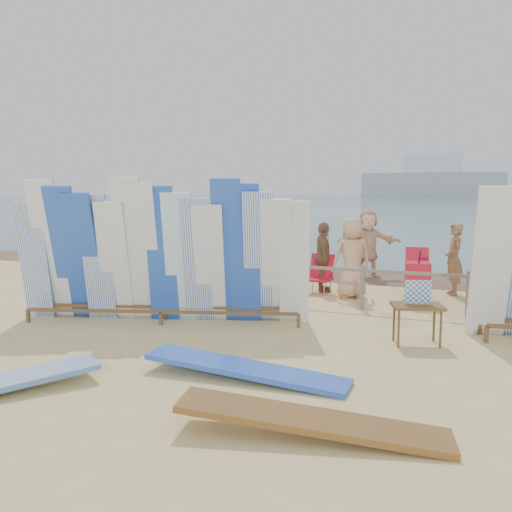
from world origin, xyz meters
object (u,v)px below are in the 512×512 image
at_px(vendor_table, 417,323).
at_px(flat_board_c, 312,436).
at_px(beachgoer_5, 368,243).
at_px(beachgoer_4, 323,257).
at_px(beachgoer_1, 204,246).
at_px(beachgoer_2, 182,251).
at_px(beachgoer_7, 454,259).
at_px(beach_chair_left, 288,282).
at_px(beach_chair_right, 319,282).
at_px(beachgoer_3, 228,251).
at_px(stroller, 417,281).
at_px(flat_board_d, 246,378).
at_px(beachgoer_0, 170,249).
at_px(beachgoer_11, 237,241).
at_px(main_surfboard_rack, 162,258).
at_px(beachgoer_6, 352,258).
at_px(beachgoer_extra_1, 79,240).

bearing_deg(vendor_table, flat_board_c, -117.61).
relative_size(beachgoer_5, beachgoer_4, 1.14).
distance_m(flat_board_c, beachgoer_1, 10.13).
bearing_deg(beachgoer_2, beachgoer_7, 116.59).
bearing_deg(beachgoer_2, beach_chair_left, 101.25).
bearing_deg(beachgoer_5, beach_chair_right, -124.59).
relative_size(beachgoer_2, beachgoer_3, 1.02).
bearing_deg(beachgoer_3, stroller, -22.20).
bearing_deg(vendor_table, beachgoer_4, 105.78).
height_order(flat_board_d, beachgoer_2, beachgoer_2).
bearing_deg(beachgoer_5, flat_board_c, -105.11).
bearing_deg(beachgoer_4, stroller, -122.76).
bearing_deg(beachgoer_0, beach_chair_left, -171.26).
bearing_deg(stroller, vendor_table, -93.23).
bearing_deg(beachgoer_1, beachgoer_3, -101.52).
xyz_separation_m(stroller, beachgoer_1, (-5.89, 1.39, 0.39)).
bearing_deg(beachgoer_11, beachgoer_4, -26.71).
bearing_deg(beachgoer_4, vendor_table, -166.00).
distance_m(main_surfboard_rack, beachgoer_7, 6.78).
bearing_deg(beachgoer_7, flat_board_c, -22.85).
bearing_deg(beach_chair_left, flat_board_d, -83.10).
xyz_separation_m(beach_chair_right, beachgoer_6, (0.82, -0.20, 0.64)).
distance_m(flat_board_c, beach_chair_right, 7.49).
bearing_deg(beach_chair_left, main_surfboard_rack, -115.68).
distance_m(beach_chair_left, beachgoer_6, 1.63).
relative_size(beachgoer_4, beachgoer_extra_1, 1.00).
bearing_deg(stroller, beachgoer_2, 166.40).
bearing_deg(beachgoer_4, main_surfboard_rack, 134.51).
height_order(flat_board_d, beachgoer_7, beachgoer_7).
bearing_deg(beachgoer_2, beachgoer_3, 133.33).
bearing_deg(beachgoer_5, main_surfboard_rack, -133.35).
distance_m(beachgoer_5, beachgoer_4, 2.67).
bearing_deg(beach_chair_right, beachgoer_1, 167.79).
bearing_deg(beachgoer_6, beachgoer_extra_1, -42.75).
bearing_deg(stroller, beachgoer_4, 158.25).
relative_size(vendor_table, flat_board_d, 0.38).
bearing_deg(flat_board_c, beach_chair_left, 9.77).
bearing_deg(flat_board_d, beachgoer_6, -2.10).
height_order(beach_chair_right, beachgoer_6, beachgoer_6).
height_order(stroller, beachgoer_4, beachgoer_4).
bearing_deg(vendor_table, flat_board_d, -145.99).
distance_m(beachgoer_6, beachgoer_extra_1, 9.39).
bearing_deg(beachgoer_4, beachgoer_1, 55.50).
xyz_separation_m(flat_board_d, beachgoer_6, (0.06, 5.74, 0.90)).
height_order(vendor_table, beach_chair_left, vendor_table).
distance_m(stroller, beachgoer_7, 1.46).
bearing_deg(beachgoer_11, beachgoer_5, 8.20).
bearing_deg(beachgoer_extra_1, beachgoer_3, -130.13).
bearing_deg(beachgoer_6, flat_board_d, 57.62).
relative_size(beachgoer_2, beachgoer_extra_1, 0.99).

